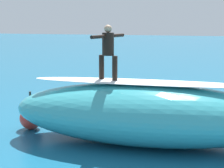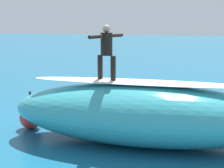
{
  "view_description": "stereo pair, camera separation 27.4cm",
  "coord_description": "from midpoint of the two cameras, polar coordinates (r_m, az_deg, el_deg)",
  "views": [
    {
      "loc": [
        -0.98,
        12.83,
        3.55
      ],
      "look_at": [
        2.05,
        0.76,
        1.32
      ],
      "focal_mm": 60.41,
      "sensor_mm": 36.0,
      "label": 1
    },
    {
      "loc": [
        -1.24,
        12.76,
        3.55
      ],
      "look_at": [
        2.05,
        0.76,
        1.32
      ],
      "focal_mm": 60.41,
      "sensor_mm": 36.0,
      "label": 2
    }
  ],
  "objects": [
    {
      "name": "buoy_marker",
      "position": [
        12.37,
        -12.78,
        -5.03
      ],
      "size": [
        0.72,
        0.72,
        1.22
      ],
      "color": "red",
      "rests_on": "ground_plane"
    },
    {
      "name": "surfer_riding",
      "position": [
        10.53,
        -1.35,
        5.44
      ],
      "size": [
        0.64,
        1.39,
        1.54
      ],
      "rotation": [
        0.0,
        0.0,
        -0.38
      ],
      "color": "black",
      "rests_on": "surfboard_riding"
    },
    {
      "name": "foam_patch_near",
      "position": [
        14.22,
        8.41,
        -4.12
      ],
      "size": [
        1.04,
        1.14,
        0.14
      ],
      "primitive_type": "ellipsoid",
      "rotation": [
        0.0,
        0.0,
        1.26
      ],
      "color": "white",
      "rests_on": "ground_plane"
    },
    {
      "name": "surfboard_paddling",
      "position": [
        14.83,
        -0.1,
        -3.52
      ],
      "size": [
        0.93,
        2.23,
        0.09
      ],
      "primitive_type": "ellipsoid",
      "rotation": [
        0.0,
        0.0,
        1.39
      ],
      "color": "#EAE5C6",
      "rests_on": "ground_plane"
    },
    {
      "name": "wave_crest",
      "position": [
        10.62,
        4.2,
        -4.55
      ],
      "size": [
        7.67,
        2.78,
        1.72
      ],
      "primitive_type": "ellipsoid",
      "rotation": [
        0.0,
        0.0,
        0.01
      ],
      "color": "teal",
      "rests_on": "ground_plane"
    },
    {
      "name": "ground_plane",
      "position": [
        13.33,
        8.84,
        -5.42
      ],
      "size": [
        120.0,
        120.0,
        0.0
      ],
      "primitive_type": "plane",
      "color": "#196084"
    },
    {
      "name": "surfboard_riding",
      "position": [
        10.64,
        -1.33,
        0.44
      ],
      "size": [
        1.87,
        1.13,
        0.07
      ],
      "primitive_type": "ellipsoid",
      "rotation": [
        0.0,
        0.0,
        -0.38
      ],
      "color": "#EAE5C6",
      "rests_on": "wave_crest"
    },
    {
      "name": "wave_foam_lip",
      "position": [
        10.42,
        4.26,
        0.25
      ],
      "size": [
        6.51,
        1.01,
        0.08
      ],
      "primitive_type": "ellipsoid",
      "rotation": [
        0.0,
        0.0,
        0.01
      ],
      "color": "white",
      "rests_on": "wave_crest"
    },
    {
      "name": "surfer_paddling",
      "position": [
        14.89,
        0.09,
        -2.81
      ],
      "size": [
        0.51,
        1.55,
        0.28
      ],
      "rotation": [
        0.0,
        0.0,
        1.39
      ],
      "color": "black",
      "rests_on": "surfboard_paddling"
    },
    {
      "name": "foam_patch_far",
      "position": [
        13.66,
        -7.93,
        -4.72
      ],
      "size": [
        0.66,
        0.54,
        0.14
      ],
      "primitive_type": "ellipsoid",
      "rotation": [
        0.0,
        0.0,
        2.79
      ],
      "color": "white",
      "rests_on": "ground_plane"
    }
  ]
}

